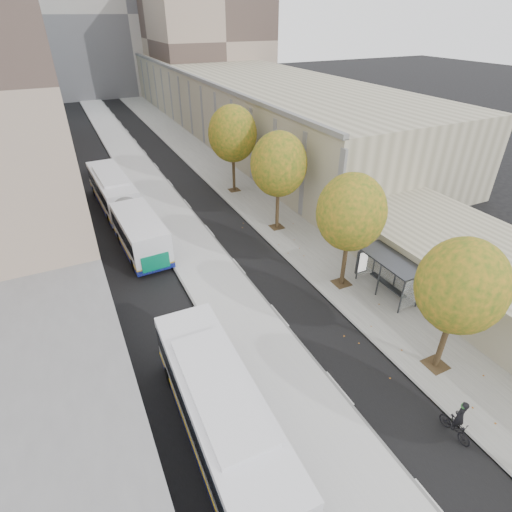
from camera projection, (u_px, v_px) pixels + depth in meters
ground at (468, 486)px, 15.29m from camera, size 260.00×260.00×0.00m
bus_platform at (151, 189)px, 40.59m from camera, size 4.25×150.00×0.15m
sidewalk at (224, 177)px, 43.60m from camera, size 4.75×150.00×0.08m
building_tan at (221, 90)px, 67.96m from camera, size 18.00×92.00×8.00m
building_far_block at (119, 14)px, 83.14m from camera, size 30.00×18.00×30.00m
bus_shelter at (393, 264)px, 24.65m from camera, size 1.90×4.40×2.53m
tree_b at (461, 286)px, 17.82m from camera, size 4.00×4.00×6.97m
tree_c at (351, 213)px, 23.83m from camera, size 4.20×4.20×7.28m
tree_d at (279, 165)px, 30.60m from camera, size 4.40×4.40×7.60m
tree_e at (233, 134)px, 37.38m from camera, size 4.60×4.60×7.92m
bus_far at (123, 206)px, 33.19m from camera, size 3.51×18.10×3.00m
cyclist at (457, 423)px, 16.75m from camera, size 0.60×1.62×2.06m
distant_car at (100, 173)px, 42.86m from camera, size 1.75×3.89×1.30m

